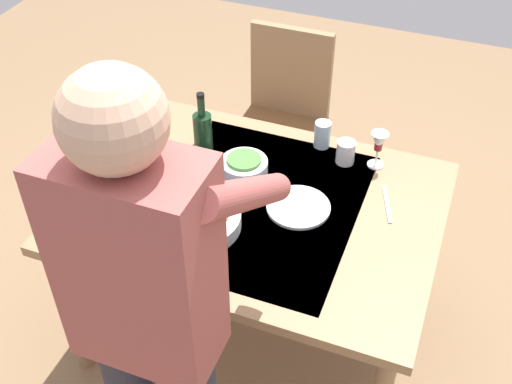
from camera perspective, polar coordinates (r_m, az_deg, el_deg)
ground_plane at (r=2.84m, az=0.00°, el=-11.88°), size 6.00×6.00×0.00m
dining_table at (r=2.35m, az=0.00°, el=-2.29°), size 1.32×0.99×0.72m
chair_near at (r=3.13m, az=2.46°, el=7.29°), size 0.40×0.40×0.91m
person_server at (r=1.66m, az=-9.27°, el=-11.06°), size 0.42×0.61×1.69m
wine_bottle at (r=2.44m, az=-4.76°, el=5.07°), size 0.07×0.07×0.30m
wine_glass_left at (r=2.45m, az=10.92°, el=4.28°), size 0.07×0.07×0.15m
wine_glass_right at (r=2.35m, az=-8.33°, el=2.84°), size 0.07×0.07×0.15m
water_cup_near_left at (r=2.29m, az=-16.22°, el=-1.75°), size 0.07×0.07×0.09m
water_cup_near_right at (r=2.61m, az=-9.94°, el=5.30°), size 0.07×0.07×0.09m
water_cup_far_left at (r=2.55m, az=5.96°, el=5.15°), size 0.07×0.07×0.11m
water_cup_far_right at (r=2.48m, az=8.02°, el=3.55°), size 0.07×0.07×0.09m
serving_bowl_pasta at (r=2.20m, az=-5.24°, el=-2.43°), size 0.30×0.30×0.07m
side_bowl_salad at (r=2.41m, az=-1.06°, el=2.38°), size 0.18×0.18×0.07m
dinner_plate_near at (r=2.28m, az=3.81°, el=-1.35°), size 0.23×0.23×0.01m
table_knife at (r=2.34m, az=11.65°, el=-1.05°), size 0.08×0.19×0.00m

